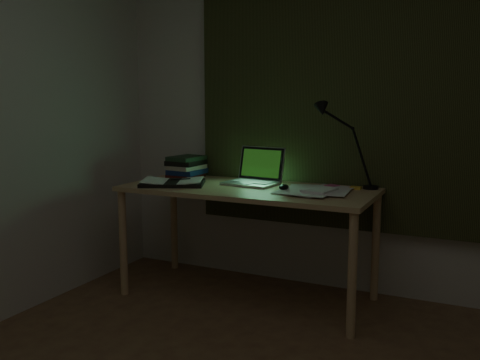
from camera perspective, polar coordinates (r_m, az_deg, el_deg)
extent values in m
cube|color=silver|center=(3.70, 11.92, 7.20)|extent=(3.50, 0.00, 2.50)
cube|color=#2B2D16|center=(3.67, 11.87, 10.32)|extent=(2.20, 0.06, 2.00)
ellipsoid|color=black|center=(3.43, 4.69, -0.75)|extent=(0.08, 0.11, 0.04)
cube|color=gold|center=(3.54, 12.23, -0.82)|extent=(0.07, 0.07, 0.01)
cube|color=#DA5587|center=(3.57, 9.76, -0.66)|extent=(0.10, 0.10, 0.02)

